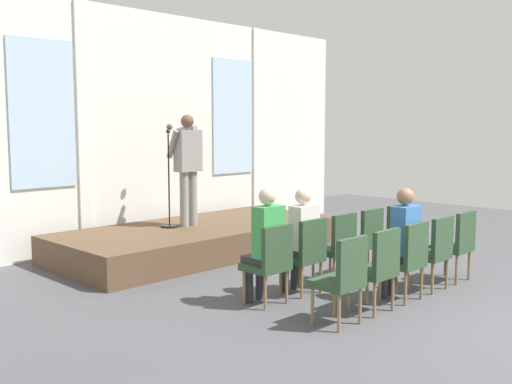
{
  "coord_description": "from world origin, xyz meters",
  "views": [
    {
      "loc": [
        -6.11,
        -2.16,
        2.06
      ],
      "look_at": [
        -0.04,
        3.86,
        1.1
      ],
      "focal_mm": 41.78,
      "sensor_mm": 36.0,
      "label": 1
    }
  ],
  "objects_px": {
    "mic_stand": "(169,206)",
    "chair_r1_c0": "(343,275)",
    "chair_r0_c3": "(365,238)",
    "chair_r1_c4": "(457,242)",
    "speaker": "(187,162)",
    "audience_r0_c0": "(265,240)",
    "audience_r0_c1": "(301,235)",
    "chair_r1_c2": "(407,256)",
    "audience_r1_c2": "(402,238)",
    "chair_r1_c1": "(377,265)",
    "chair_r0_c4": "(390,232)",
    "chair_r0_c0": "(270,260)",
    "chair_r0_c2": "(337,244)",
    "chair_r1_c3": "(434,249)",
    "chair_r0_c1": "(306,251)"
  },
  "relations": [
    {
      "from": "audience_r0_c1",
      "to": "speaker",
      "type": "bearing_deg",
      "value": 80.19
    },
    {
      "from": "speaker",
      "to": "chair_r1_c2",
      "type": "bearing_deg",
      "value": -87.88
    },
    {
      "from": "audience_r1_c2",
      "to": "chair_r1_c4",
      "type": "height_order",
      "value": "audience_r1_c2"
    },
    {
      "from": "mic_stand",
      "to": "chair_r0_c1",
      "type": "distance_m",
      "value": 3.01
    },
    {
      "from": "speaker",
      "to": "chair_r0_c0",
      "type": "bearing_deg",
      "value": -111.12
    },
    {
      "from": "chair_r1_c1",
      "to": "chair_r1_c4",
      "type": "bearing_deg",
      "value": 0.0
    },
    {
      "from": "chair_r1_c2",
      "to": "speaker",
      "type": "bearing_deg",
      "value": 92.12
    },
    {
      "from": "chair_r0_c4",
      "to": "chair_r1_c0",
      "type": "relative_size",
      "value": 1.0
    },
    {
      "from": "chair_r1_c1",
      "to": "chair_r1_c4",
      "type": "distance_m",
      "value": 1.88
    },
    {
      "from": "chair_r0_c3",
      "to": "chair_r1_c2",
      "type": "bearing_deg",
      "value": -121.57
    },
    {
      "from": "chair_r0_c0",
      "to": "audience_r1_c2",
      "type": "height_order",
      "value": "audience_r1_c2"
    },
    {
      "from": "chair_r1_c3",
      "to": "chair_r1_c1",
      "type": "bearing_deg",
      "value": 180.0
    },
    {
      "from": "chair_r0_c2",
      "to": "chair_r0_c4",
      "type": "height_order",
      "value": "same"
    },
    {
      "from": "audience_r0_c0",
      "to": "chair_r0_c1",
      "type": "distance_m",
      "value": 0.67
    },
    {
      "from": "audience_r0_c0",
      "to": "chair_r1_c2",
      "type": "xyz_separation_m",
      "value": [
        1.26,
        -1.1,
        -0.22
      ]
    },
    {
      "from": "speaker",
      "to": "audience_r0_c0",
      "type": "xyz_separation_m",
      "value": [
        -1.11,
        -2.8,
        -0.73
      ]
    },
    {
      "from": "chair_r0_c3",
      "to": "chair_r1_c1",
      "type": "distance_m",
      "value": 1.62
    },
    {
      "from": "chair_r0_c4",
      "to": "chair_r0_c0",
      "type": "bearing_deg",
      "value": 180.0
    },
    {
      "from": "speaker",
      "to": "chair_r0_c3",
      "type": "bearing_deg",
      "value": -74.97
    },
    {
      "from": "chair_r0_c1",
      "to": "audience_r0_c1",
      "type": "xyz_separation_m",
      "value": [
        0.0,
        0.08,
        0.19
      ]
    },
    {
      "from": "speaker",
      "to": "mic_stand",
      "type": "bearing_deg",
      "value": 157.46
    },
    {
      "from": "mic_stand",
      "to": "chair_r1_c0",
      "type": "bearing_deg",
      "value": -101.65
    },
    {
      "from": "chair_r0_c1",
      "to": "chair_r1_c4",
      "type": "xyz_separation_m",
      "value": [
        1.88,
        -1.02,
        0.0
      ]
    },
    {
      "from": "chair_r0_c0",
      "to": "chair_r1_c4",
      "type": "distance_m",
      "value": 2.71
    },
    {
      "from": "chair_r0_c1",
      "to": "chair_r1_c1",
      "type": "distance_m",
      "value": 1.02
    },
    {
      "from": "chair_r0_c4",
      "to": "audience_r1_c2",
      "type": "height_order",
      "value": "audience_r1_c2"
    },
    {
      "from": "chair_r0_c3",
      "to": "chair_r1_c4",
      "type": "bearing_deg",
      "value": -58.43
    },
    {
      "from": "mic_stand",
      "to": "chair_r0_c1",
      "type": "bearing_deg",
      "value": -93.82
    },
    {
      "from": "mic_stand",
      "to": "chair_r0_c3",
      "type": "height_order",
      "value": "mic_stand"
    },
    {
      "from": "chair_r1_c0",
      "to": "chair_r1_c4",
      "type": "relative_size",
      "value": 1.0
    },
    {
      "from": "chair_r0_c2",
      "to": "chair_r0_c0",
      "type": "bearing_deg",
      "value": 180.0
    },
    {
      "from": "mic_stand",
      "to": "chair_r1_c0",
      "type": "relative_size",
      "value": 1.65
    },
    {
      "from": "chair_r0_c0",
      "to": "chair_r0_c1",
      "type": "bearing_deg",
      "value": 0.0
    },
    {
      "from": "chair_r1_c0",
      "to": "chair_r1_c1",
      "type": "bearing_deg",
      "value": 0.0
    },
    {
      "from": "chair_r0_c0",
      "to": "chair_r0_c4",
      "type": "xyz_separation_m",
      "value": [
        2.51,
        0.0,
        0.0
      ]
    },
    {
      "from": "chair_r0_c2",
      "to": "audience_r1_c2",
      "type": "relative_size",
      "value": 0.7
    },
    {
      "from": "chair_r0_c4",
      "to": "audience_r1_c2",
      "type": "xyz_separation_m",
      "value": [
        -1.26,
        -0.94,
        0.21
      ]
    },
    {
      "from": "chair_r0_c2",
      "to": "chair_r0_c4",
      "type": "xyz_separation_m",
      "value": [
        1.26,
        0.0,
        0.0
      ]
    },
    {
      "from": "audience_r0_c1",
      "to": "chair_r0_c2",
      "type": "xyz_separation_m",
      "value": [
        0.63,
        -0.08,
        -0.19
      ]
    },
    {
      "from": "mic_stand",
      "to": "chair_r1_c2",
      "type": "distance_m",
      "value": 4.05
    },
    {
      "from": "chair_r0_c0",
      "to": "chair_r0_c4",
      "type": "distance_m",
      "value": 2.51
    },
    {
      "from": "audience_r0_c1",
      "to": "chair_r1_c1",
      "type": "relative_size",
      "value": 1.39
    },
    {
      "from": "chair_r1_c0",
      "to": "chair_r1_c4",
      "type": "height_order",
      "value": "same"
    },
    {
      "from": "chair_r0_c3",
      "to": "audience_r1_c2",
      "type": "height_order",
      "value": "audience_r1_c2"
    },
    {
      "from": "mic_stand",
      "to": "chair_r0_c0",
      "type": "xyz_separation_m",
      "value": [
        -0.83,
        -3.0,
        -0.25
      ]
    },
    {
      "from": "chair_r0_c4",
      "to": "audience_r1_c2",
      "type": "bearing_deg",
      "value": -143.14
    },
    {
      "from": "audience_r0_c0",
      "to": "audience_r1_c2",
      "type": "distance_m",
      "value": 1.62
    },
    {
      "from": "chair_r1_c1",
      "to": "chair_r1_c3",
      "type": "distance_m",
      "value": 1.26
    },
    {
      "from": "chair_r1_c2",
      "to": "audience_r0_c1",
      "type": "bearing_deg",
      "value": 119.64
    },
    {
      "from": "chair_r0_c0",
      "to": "chair_r0_c2",
      "type": "bearing_deg",
      "value": 0.0
    }
  ]
}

